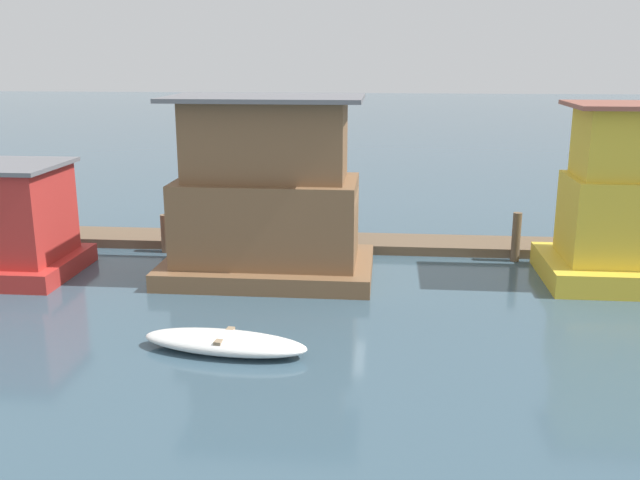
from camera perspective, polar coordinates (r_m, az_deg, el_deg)
ground_plane at (r=20.89m, az=0.26°, el=-3.02°), size 200.00×200.00×0.00m
dock_walkway at (r=24.13m, az=0.99°, el=-0.21°), size 33.80×1.78×0.30m
houseboat_brown at (r=20.57m, az=-4.27°, el=3.19°), size 6.09×3.85×5.22m
dinghy_white at (r=15.91m, az=-7.63°, el=-8.13°), size 3.85×1.61×0.44m
mooring_post_far_right at (r=23.63m, az=-10.57°, el=1.48°), size 0.28×0.28×2.11m
mooring_post_far_left at (r=23.17m, az=15.42°, el=0.23°), size 0.27×0.27×1.56m
mooring_post_near_right at (r=23.94m, az=-12.24°, el=0.52°), size 0.32×0.32×1.26m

